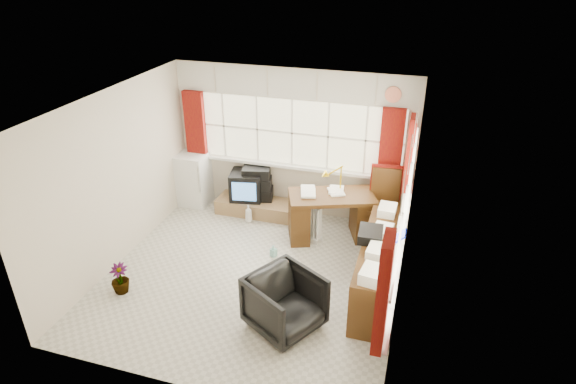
# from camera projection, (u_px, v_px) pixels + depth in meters

# --- Properties ---
(ground) EXTENTS (4.00, 4.00, 0.00)m
(ground) POSITION_uv_depth(u_px,v_px,m) (253.00, 276.00, 6.79)
(ground) COLOR beige
(ground) RESTS_ON ground
(room_walls) EXTENTS (4.00, 4.00, 4.00)m
(room_walls) POSITION_uv_depth(u_px,v_px,m) (249.00, 181.00, 6.11)
(room_walls) COLOR beige
(room_walls) RESTS_ON ground
(window_back) EXTENTS (3.70, 0.12, 3.60)m
(window_back) POSITION_uv_depth(u_px,v_px,m) (291.00, 162.00, 8.02)
(window_back) COLOR beige
(window_back) RESTS_ON room_walls
(window_right) EXTENTS (0.12, 3.70, 3.60)m
(window_right) POSITION_uv_depth(u_px,v_px,m) (399.00, 242.00, 5.86)
(window_right) COLOR beige
(window_right) RESTS_ON room_walls
(curtains) EXTENTS (3.83, 3.83, 1.15)m
(curtains) POSITION_uv_depth(u_px,v_px,m) (335.00, 164.00, 6.68)
(curtains) COLOR maroon
(curtains) RESTS_ON room_walls
(overhead_cabinets) EXTENTS (3.98, 3.98, 0.48)m
(overhead_cabinets) POSITION_uv_depth(u_px,v_px,m) (342.00, 108.00, 6.35)
(overhead_cabinets) COLOR beige
(overhead_cabinets) RESTS_ON room_walls
(desk) EXTENTS (1.45, 1.06, 0.78)m
(desk) POSITION_uv_depth(u_px,v_px,m) (331.00, 214.00, 7.53)
(desk) COLOR #4D2B12
(desk) RESTS_ON ground
(desk_lamp) EXTENTS (0.17, 0.15, 0.43)m
(desk_lamp) POSITION_uv_depth(u_px,v_px,m) (341.00, 173.00, 7.40)
(desk_lamp) COLOR #DCB209
(desk_lamp) RESTS_ON desk
(task_chair) EXTENTS (0.54, 0.56, 1.19)m
(task_chair) POSITION_uv_depth(u_px,v_px,m) (384.00, 201.00, 7.46)
(task_chair) COLOR black
(task_chair) RESTS_ON ground
(office_chair) EXTENTS (1.08, 1.07, 0.72)m
(office_chair) POSITION_uv_depth(u_px,v_px,m) (285.00, 303.00, 5.74)
(office_chair) COLOR black
(office_chair) RESTS_ON ground
(radiator) EXTENTS (0.44, 0.28, 0.61)m
(radiator) POSITION_uv_depth(u_px,v_px,m) (309.00, 226.00, 7.53)
(radiator) COLOR white
(radiator) RESTS_ON ground
(credenza) EXTENTS (0.50, 2.00, 0.85)m
(credenza) POSITION_uv_depth(u_px,v_px,m) (380.00, 266.00, 6.34)
(credenza) COLOR #4D2B12
(credenza) RESTS_ON ground
(file_tray) EXTENTS (0.33, 0.41, 0.13)m
(file_tray) POSITION_uv_depth(u_px,v_px,m) (371.00, 234.00, 6.25)
(file_tray) COLOR black
(file_tray) RESTS_ON credenza
(tv_bench) EXTENTS (1.40, 0.50, 0.25)m
(tv_bench) POSITION_uv_depth(u_px,v_px,m) (257.00, 207.00, 8.34)
(tv_bench) COLOR #9D7B4E
(tv_bench) RESTS_ON ground
(crt_tv) EXTENTS (0.61, 0.58, 0.48)m
(crt_tv) POSITION_uv_depth(u_px,v_px,m) (247.00, 185.00, 8.26)
(crt_tv) COLOR black
(crt_tv) RESTS_ON tv_bench
(hifi_stack) EXTENTS (0.61, 0.46, 0.58)m
(hifi_stack) POSITION_uv_depth(u_px,v_px,m) (257.00, 184.00, 8.24)
(hifi_stack) COLOR black
(hifi_stack) RESTS_ON tv_bench
(mini_fridge) EXTENTS (0.56, 0.57, 0.94)m
(mini_fridge) POSITION_uv_depth(u_px,v_px,m) (194.00, 178.00, 8.56)
(mini_fridge) COLOR white
(mini_fridge) RESTS_ON ground
(spray_bottle_a) EXTENTS (0.16, 0.16, 0.31)m
(spray_bottle_a) POSITION_uv_depth(u_px,v_px,m) (249.00, 213.00, 8.08)
(spray_bottle_a) COLOR white
(spray_bottle_a) RESTS_ON ground
(spray_bottle_b) EXTENTS (0.11, 0.11, 0.19)m
(spray_bottle_b) POSITION_uv_depth(u_px,v_px,m) (273.00, 251.00, 7.19)
(spray_bottle_b) COLOR #8BCFC6
(spray_bottle_b) RESTS_ON ground
(flower_vase) EXTENTS (0.28, 0.28, 0.43)m
(flower_vase) POSITION_uv_depth(u_px,v_px,m) (120.00, 279.00, 6.39)
(flower_vase) COLOR black
(flower_vase) RESTS_ON ground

